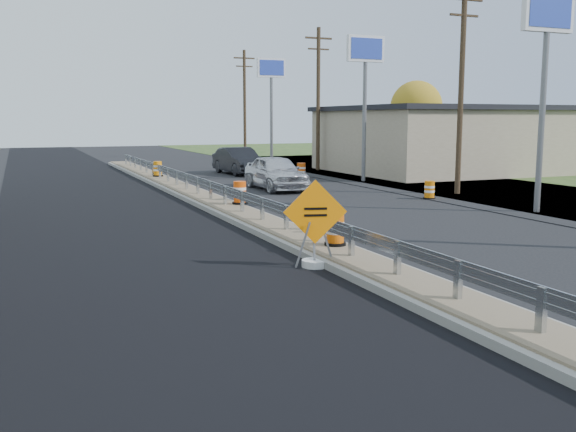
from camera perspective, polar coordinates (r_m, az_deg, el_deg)
name	(u,v)px	position (r m, az deg, el deg)	size (l,w,h in m)	color
ground	(315,249)	(17.08, 2.44, -2.98)	(140.00, 140.00, 0.00)	black
milled_overlay	(99,210)	(25.51, -16.42, 0.53)	(7.20, 120.00, 0.01)	black
median	(225,208)	(24.44, -5.59, 0.75)	(1.60, 55.00, 0.23)	gray
guardrail	(218,189)	(25.31, -6.28, 2.42)	(0.10, 46.15, 0.72)	silver
retail_building_near	(471,138)	(45.03, 15.97, 6.64)	(18.50, 12.50, 4.27)	tan
pylon_sign_south	(547,33)	(25.49, 22.02, 14.86)	(2.20, 0.30, 7.90)	slate
pylon_sign_mid	(365,62)	(35.92, 6.89, 13.40)	(2.20, 0.30, 7.90)	slate
pylon_sign_north	(271,78)	(48.56, -1.50, 12.18)	(2.20, 0.30, 7.90)	slate
utility_pole_smid	(461,86)	(30.54, 15.15, 11.13)	(1.90, 0.26, 9.40)	#473523
utility_pole_nmid	(318,96)	(43.38, 2.70, 10.57)	(1.90, 0.26, 9.40)	#473523
utility_pole_north	(245,102)	(57.27, -3.88, 10.07)	(1.90, 0.26, 9.40)	#473523
tree_far_yellow	(416,107)	(59.28, 11.34, 9.49)	(4.62, 4.62, 6.86)	#473523
caution_sign	(315,245)	(14.93, 2.41, -2.62)	(1.44, 0.62, 2.05)	white
barrel_median_near	(335,230)	(16.42, 4.22, -1.25)	(0.56, 0.56, 0.82)	black
barrel_median_mid	(240,193)	(24.44, -4.31, 2.04)	(0.59, 0.59, 0.87)	black
barrel_median_far	(158,169)	(37.04, -11.51, 4.10)	(0.58, 0.58, 0.85)	black
barrel_shoulder_near	(429,190)	(28.43, 12.46, 2.23)	(0.54, 0.54, 0.79)	black
barrel_shoulder_mid	(301,171)	(37.57, 1.18, 4.02)	(0.62, 0.62, 0.91)	black
barrel_shoulder_far	(239,157)	(51.73, -4.38, 5.26)	(0.64, 0.64, 0.94)	black
car_silver	(276,172)	(31.56, -1.08, 3.90)	(2.00, 4.96, 1.69)	silver
car_dark_mid	(239,161)	(40.57, -4.39, 4.91)	(1.78, 5.10, 1.68)	black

